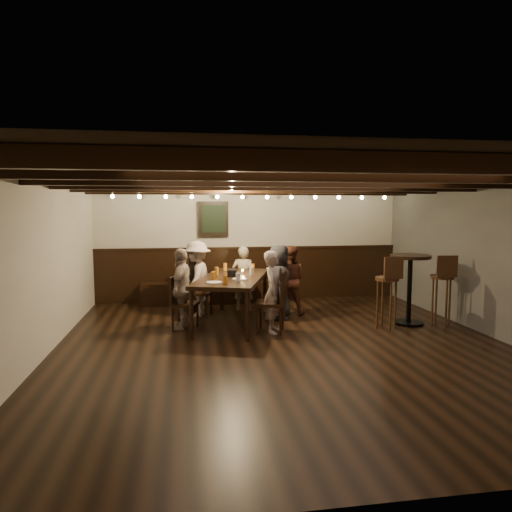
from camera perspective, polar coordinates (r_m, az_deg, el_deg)
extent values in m
plane|color=black|center=(6.65, 3.73, -11.23)|extent=(7.00, 7.00, 0.00)
plane|color=black|center=(6.37, 3.88, 9.87)|extent=(7.00, 7.00, 0.00)
plane|color=beige|center=(9.83, -0.70, 1.51)|extent=(6.50, 0.00, 6.50)
plane|color=#4A4A48|center=(7.79, 27.82, -0.36)|extent=(0.00, 7.00, 7.00)
plane|color=beige|center=(6.51, -25.34, -1.36)|extent=(0.00, 7.00, 7.00)
cube|color=black|center=(9.86, -0.66, -2.27)|extent=(6.50, 0.08, 1.10)
cube|color=black|center=(9.58, -5.19, -4.52)|extent=(3.00, 0.45, 0.45)
cube|color=black|center=(9.62, -5.35, 4.67)|extent=(0.62, 0.12, 0.72)
cube|color=black|center=(9.55, -5.33, 4.66)|extent=(0.50, 0.02, 0.58)
cube|color=black|center=(3.60, 14.34, 11.26)|extent=(6.50, 0.10, 0.16)
cube|color=black|center=(4.68, 8.66, 10.11)|extent=(6.50, 0.10, 0.16)
cube|color=black|center=(5.80, 5.16, 9.35)|extent=(6.50, 0.10, 0.16)
cube|color=black|center=(6.93, 2.80, 8.82)|extent=(6.50, 0.10, 0.16)
cube|color=black|center=(8.07, 1.11, 8.42)|extent=(6.50, 0.10, 0.16)
cube|color=black|center=(9.21, -0.16, 8.12)|extent=(6.50, 0.10, 0.16)
sphere|color=#FFE099|center=(9.18, -17.51, 7.11)|extent=(0.07, 0.07, 0.07)
sphere|color=#FFE099|center=(9.08, -8.82, 7.33)|extent=(0.07, 0.07, 0.07)
sphere|color=#FFE099|center=(9.19, -0.14, 7.38)|extent=(0.07, 0.07, 0.07)
sphere|color=#FFE099|center=(9.49, 8.15, 7.28)|extent=(0.07, 0.07, 0.07)
sphere|color=#FFE099|center=(9.98, 15.77, 7.05)|extent=(0.07, 0.07, 0.07)
cube|color=black|center=(7.75, -2.96, -2.81)|extent=(1.58, 2.37, 0.07)
cylinder|color=black|center=(6.96, -8.08, -7.30)|extent=(0.07, 0.07, 0.75)
cylinder|color=black|center=(8.90, -4.33, -4.34)|extent=(0.07, 0.07, 0.75)
cylinder|color=black|center=(6.77, -1.12, -7.61)|extent=(0.07, 0.07, 0.75)
cylinder|color=black|center=(8.75, 1.12, -4.50)|extent=(0.07, 0.07, 0.75)
cube|color=black|center=(8.41, -7.03, -4.59)|extent=(0.52, 0.52, 0.05)
cube|color=black|center=(8.42, -8.29, -2.86)|extent=(0.16, 0.41, 0.45)
cube|color=black|center=(7.56, -8.86, -5.95)|extent=(0.50, 0.50, 0.05)
cube|color=black|center=(7.57, -10.19, -4.10)|extent=(0.16, 0.39, 0.44)
cube|color=black|center=(8.15, 2.53, -4.98)|extent=(0.50, 0.50, 0.05)
cube|color=black|center=(8.09, 3.82, -3.32)|extent=(0.16, 0.40, 0.44)
cube|color=black|center=(7.27, 1.79, -5.94)|extent=(0.56, 0.56, 0.05)
cube|color=black|center=(7.19, 3.42, -3.85)|extent=(0.18, 0.44, 0.49)
imported|color=black|center=(8.86, -7.52, -2.88)|extent=(0.68, 0.55, 1.22)
imported|color=gray|center=(8.80, -1.60, -2.80)|extent=(0.52, 0.42, 1.25)
imported|color=#5A2F1F|center=(8.54, 4.19, -2.97)|extent=(0.74, 0.65, 1.28)
imported|color=gray|center=(8.38, -7.39, -2.82)|extent=(0.76, 1.01, 1.38)
imported|color=gray|center=(7.53, -9.25, -4.06)|extent=(0.54, 0.84, 1.33)
imported|color=black|center=(8.10, 2.89, -3.28)|extent=(0.60, 0.75, 1.33)
imported|color=gray|center=(7.22, 2.19, -4.50)|extent=(0.44, 0.55, 1.30)
cylinder|color=#BF7219|center=(8.48, -3.88, -1.36)|extent=(0.07, 0.07, 0.14)
cylinder|color=#BF7219|center=(8.33, -0.39, -1.47)|extent=(0.07, 0.07, 0.14)
cylinder|color=#BF7219|center=(7.90, -4.95, -1.90)|extent=(0.07, 0.07, 0.14)
cylinder|color=silver|center=(7.88, -0.54, -1.90)|extent=(0.07, 0.07, 0.14)
cylinder|color=#BF7219|center=(7.35, -5.34, -2.50)|extent=(0.07, 0.07, 0.14)
cylinder|color=silver|center=(7.17, -2.27, -2.70)|extent=(0.07, 0.07, 0.14)
cylinder|color=#BF7219|center=(6.95, -3.86, -2.97)|extent=(0.07, 0.07, 0.14)
cylinder|color=white|center=(7.11, -5.27, -3.31)|extent=(0.24, 0.24, 0.01)
cylinder|color=white|center=(7.42, -2.06, -2.88)|extent=(0.24, 0.24, 0.01)
cube|color=black|center=(7.69, -3.04, -2.18)|extent=(0.15, 0.10, 0.12)
cylinder|color=beige|center=(8.02, -1.70, -2.10)|extent=(0.05, 0.05, 0.05)
cylinder|color=black|center=(8.28, 18.49, -7.91)|extent=(0.49, 0.49, 0.04)
cylinder|color=black|center=(8.17, 18.62, -4.11)|extent=(0.08, 0.08, 1.11)
cylinder|color=black|center=(8.09, 18.76, -0.07)|extent=(0.67, 0.67, 0.06)
cylinder|color=#331F10|center=(7.73, 16.08, -2.75)|extent=(0.38, 0.38, 0.06)
cube|color=#331F10|center=(7.56, 16.82, -1.44)|extent=(0.34, 0.07, 0.36)
cylinder|color=#331F10|center=(8.25, 22.25, -2.43)|extent=(0.38, 0.38, 0.06)
cube|color=#331F10|center=(8.06, 22.79, -1.20)|extent=(0.34, 0.08, 0.36)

